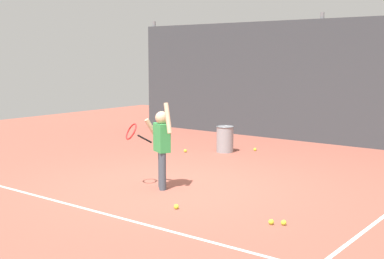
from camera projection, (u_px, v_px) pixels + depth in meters
The scene contains 12 objects.
ground_plane at pixel (175, 187), 8.18m from camera, with size 20.00×20.00×0.00m, color #9E5142.
court_line_baseline at pixel (95, 211), 6.87m from camera, with size 9.00×0.05×0.00m, color white.
back_fence_windscreen at pixel (319, 82), 12.16m from camera, with size 10.70×0.08×2.90m, color #383D42.
fence_post_0 at pixel (155, 74), 15.33m from camera, with size 0.09×0.09×3.05m, color slate.
fence_post_1 at pixel (320, 78), 12.19m from camera, with size 0.09×0.09×3.05m, color slate.
tennis_player at pixel (161, 142), 7.96m from camera, with size 0.87×0.55×1.35m.
ball_hopper at pixel (225, 139), 11.09m from camera, with size 0.38×0.38×0.56m.
tennis_ball_1 at pixel (271, 222), 6.32m from camera, with size 0.07×0.07×0.07m, color #CCE033.
tennis_ball_2 at pixel (255, 149), 11.26m from camera, with size 0.07×0.07×0.07m, color #CCE033.
tennis_ball_3 at pixel (176, 207), 6.96m from camera, with size 0.07×0.07×0.07m, color #CCE033.
tennis_ball_5 at pixel (284, 223), 6.30m from camera, with size 0.07×0.07×0.07m, color #CCE033.
tennis_ball_6 at pixel (185, 151), 11.10m from camera, with size 0.07×0.07×0.07m, color #CCE033.
Camera 1 is at (5.08, -6.15, 2.03)m, focal length 48.58 mm.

